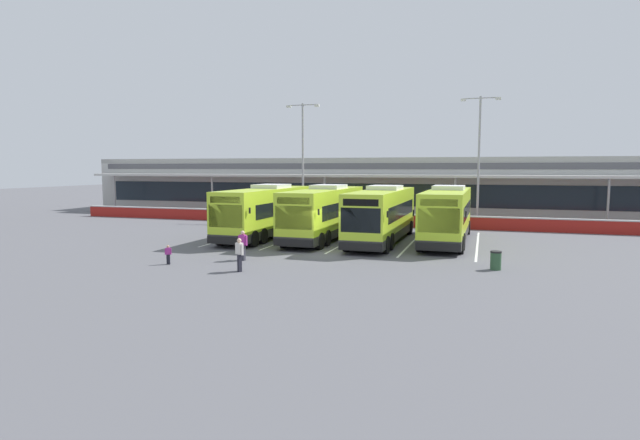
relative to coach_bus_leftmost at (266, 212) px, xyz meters
The scene contains 18 objects.
ground_plane 8.37m from the coach_bus_leftmost, 40.31° to the right, with size 200.00×200.00×0.00m, color #56565B.
terminal_building 22.53m from the coach_bus_leftmost, 73.90° to the left, with size 70.00×13.00×6.00m.
red_barrier_wall 11.19m from the coach_bus_leftmost, 55.88° to the left, with size 60.00×0.40×1.10m.
coach_bus_leftmost is the anchor object (origin of this frame).
coach_bus_left_centre 4.32m from the coach_bus_leftmost, ahead, with size 2.99×12.18×3.78m.
coach_bus_centre 8.44m from the coach_bus_leftmost, ahead, with size 2.99×12.18×3.78m.
coach_bus_right_centre 12.69m from the coach_bus_leftmost, ahead, with size 2.99×12.18×3.78m.
bay_stripe_far_west 2.89m from the coach_bus_leftmost, 161.89° to the left, with size 0.14×13.00×0.01m, color silver.
bay_stripe_west 2.80m from the coach_bus_leftmost, 19.12° to the left, with size 0.14×13.00×0.01m, color silver.
bay_stripe_mid_west 6.53m from the coach_bus_leftmost, ahead, with size 0.14×13.00×0.01m, color silver.
bay_stripe_centre 10.61m from the coach_bus_leftmost, ahead, with size 0.14×13.00×0.01m, color silver.
bay_stripe_mid_east 14.76m from the coach_bus_leftmost, ahead, with size 0.14×13.00×0.01m, color silver.
pedestrian_with_handbag 9.52m from the coach_bus_leftmost, 74.09° to the right, with size 0.63×0.37×1.62m.
pedestrian_in_dark_coat 12.49m from the coach_bus_leftmost, 72.27° to the right, with size 0.52×0.40×1.62m.
pedestrian_child 11.42m from the coach_bus_leftmost, 92.83° to the right, with size 0.32×0.22×1.00m.
lamp_post_west 12.98m from the coach_bus_leftmost, 97.10° to the left, with size 3.24×0.28×11.00m.
lamp_post_centre 19.39m from the coach_bus_leftmost, 40.08° to the left, with size 3.24×0.28×11.00m.
litter_bin 17.43m from the coach_bus_leftmost, 26.16° to the right, with size 0.54×0.54×0.93m.
Camera 1 is at (8.70, -28.60, 5.00)m, focal length 28.75 mm.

